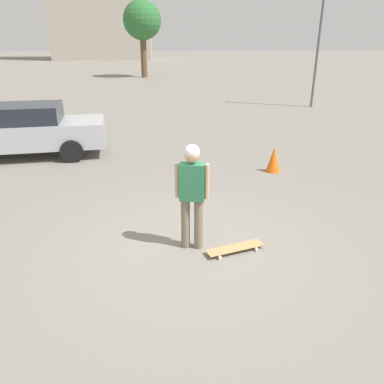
{
  "coord_description": "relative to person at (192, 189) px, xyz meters",
  "views": [
    {
      "loc": [
        0.46,
        5.34,
        3.17
      ],
      "look_at": [
        0.0,
        0.0,
        0.97
      ],
      "focal_mm": 35.0,
      "sensor_mm": 36.0,
      "label": 1
    }
  ],
  "objects": [
    {
      "name": "tree_distant",
      "position": [
        1.67,
        -29.88,
        3.57
      ],
      "size": [
        3.25,
        3.25,
        6.31
      ],
      "color": "brown",
      "rests_on": "ground_plane"
    },
    {
      "name": "skateboard",
      "position": [
        -0.68,
        0.21,
        -0.97
      ],
      "size": [
        0.99,
        0.5,
        0.07
      ],
      "rotation": [
        0.0,
        0.0,
        0.3
      ],
      "color": "tan",
      "rests_on": "ground_plane"
    },
    {
      "name": "car_parked_near",
      "position": [
        4.43,
        -5.56,
        -0.27
      ],
      "size": [
        4.88,
        2.3,
        1.48
      ],
      "rotation": [
        0.0,
        0.0,
        0.11
      ],
      "color": "#ADB2B7",
      "rests_on": "ground_plane"
    },
    {
      "name": "person",
      "position": [
        0.0,
        0.0,
        0.0
      ],
      "size": [
        0.53,
        0.28,
        1.73
      ],
      "rotation": [
        0.0,
        0.0,
        2.93
      ],
      "color": "#7A6B56",
      "rests_on": "ground_plane"
    },
    {
      "name": "lamp_post",
      "position": [
        -7.19,
        -13.19,
        2.58
      ],
      "size": [
        0.28,
        0.28,
        6.21
      ],
      "color": "#59595E",
      "rests_on": "ground_plane"
    },
    {
      "name": "traffic_cone",
      "position": [
        -2.4,
        -3.59,
        -0.71
      ],
      "size": [
        0.36,
        0.36,
        0.64
      ],
      "color": "orange",
      "rests_on": "ground_plane"
    },
    {
      "name": "ground_plane",
      "position": [
        0.0,
        0.0,
        -1.03
      ],
      "size": [
        220.0,
        220.0,
        0.0
      ],
      "primitive_type": "plane",
      "color": "gray"
    }
  ]
}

